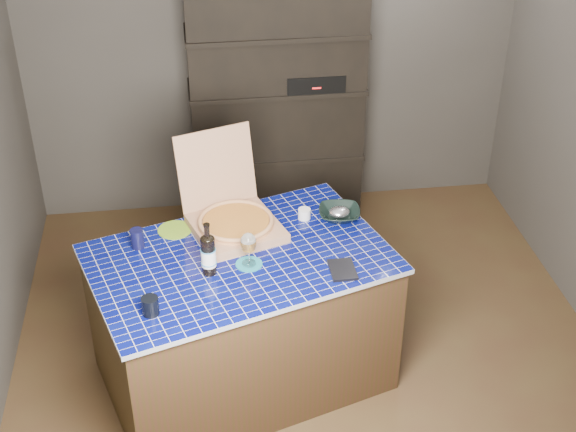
{
  "coord_description": "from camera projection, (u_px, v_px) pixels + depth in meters",
  "views": [
    {
      "loc": [
        -0.62,
        -3.62,
        3.28
      ],
      "look_at": [
        -0.13,
        0.0,
        0.95
      ],
      "focal_mm": 50.0,
      "sensor_mm": 36.0,
      "label": 1
    }
  ],
  "objects": [
    {
      "name": "teal_trivet",
      "position": [
        249.0,
        264.0,
        4.14
      ],
      "size": [
        0.14,
        0.14,
        0.01
      ],
      "primitive_type": "cylinder",
      "color": "teal",
      "rests_on": "kitchen_island"
    },
    {
      "name": "navy_cup",
      "position": [
        137.0,
        239.0,
        4.25
      ],
      "size": [
        0.07,
        0.07,
        0.11
      ],
      "primitive_type": "cylinder",
      "color": "black",
      "rests_on": "kitchen_island"
    },
    {
      "name": "dvd_case",
      "position": [
        342.0,
        270.0,
        4.09
      ],
      "size": [
        0.13,
        0.18,
        0.01
      ],
      "primitive_type": "cube",
      "rotation": [
        0.0,
        0.0,
        0.01
      ],
      "color": "black",
      "rests_on": "kitchen_island"
    },
    {
      "name": "wine_glass",
      "position": [
        248.0,
        244.0,
        4.07
      ],
      "size": [
        0.08,
        0.08,
        0.19
      ],
      "color": "white",
      "rests_on": "teal_trivet"
    },
    {
      "name": "kitchen_island",
      "position": [
        242.0,
        319.0,
        4.43
      ],
      "size": [
        1.76,
        1.4,
        0.84
      ],
      "rotation": [
        0.0,
        0.0,
        0.31
      ],
      "color": "#44281B",
      "rests_on": "floor"
    },
    {
      "name": "white_jar",
      "position": [
        304.0,
        214.0,
        4.5
      ],
      "size": [
        0.07,
        0.07,
        0.06
      ],
      "primitive_type": "cylinder",
      "color": "white",
      "rests_on": "kitchen_island"
    },
    {
      "name": "shelving_unit",
      "position": [
        277.0,
        105.0,
        5.65
      ],
      "size": [
        1.2,
        0.41,
        1.8
      ],
      "color": "black",
      "rests_on": "floor"
    },
    {
      "name": "mead_bottle",
      "position": [
        208.0,
        254.0,
        4.02
      ],
      "size": [
        0.08,
        0.08,
        0.3
      ],
      "color": "black",
      "rests_on": "kitchen_island"
    },
    {
      "name": "bowl",
      "position": [
        339.0,
        214.0,
        4.5
      ],
      "size": [
        0.26,
        0.26,
        0.06
      ],
      "primitive_type": "imported",
      "rotation": [
        0.0,
        0.0,
        -0.13
      ],
      "color": "black",
      "rests_on": "kitchen_island"
    },
    {
      "name": "tumbler",
      "position": [
        150.0,
        306.0,
        3.79
      ],
      "size": [
        0.08,
        0.08,
        0.09
      ],
      "primitive_type": "cylinder",
      "color": "black",
      "rests_on": "kitchen_island"
    },
    {
      "name": "room",
      "position": [
        312.0,
        167.0,
        4.19
      ],
      "size": [
        3.5,
        3.5,
        3.5
      ],
      "color": "brown",
      "rests_on": "ground"
    },
    {
      "name": "green_trivet",
      "position": [
        175.0,
        230.0,
        4.41
      ],
      "size": [
        0.19,
        0.19,
        0.01
      ],
      "primitive_type": "cylinder",
      "color": "#719F22",
      "rests_on": "kitchen_island"
    },
    {
      "name": "pizza_box",
      "position": [
        234.0,
        219.0,
        4.39
      ],
      "size": [
        0.59,
        0.66,
        0.49
      ],
      "rotation": [
        0.0,
        0.0,
        0.32
      ],
      "color": "tan",
      "rests_on": "kitchen_island"
    },
    {
      "name": "foil_contents",
      "position": [
        339.0,
        212.0,
        4.5
      ],
      "size": [
        0.12,
        0.1,
        0.06
      ],
      "primitive_type": "ellipsoid",
      "color": "silver",
      "rests_on": "bowl"
    }
  ]
}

